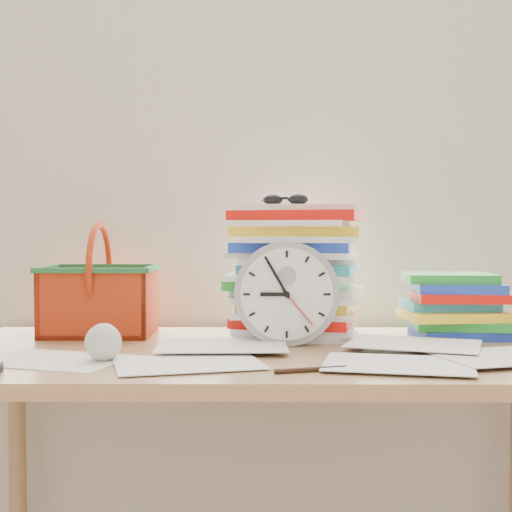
{
  "coord_description": "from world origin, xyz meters",
  "views": [
    {
      "loc": [
        -0.02,
        0.08,
        1.0
      ],
      "look_at": [
        -0.03,
        1.6,
        0.95
      ],
      "focal_mm": 50.0,
      "sensor_mm": 36.0,
      "label": 1
    }
  ],
  "objects_px": {
    "book_stack": "(457,305)",
    "basket": "(100,280)",
    "desk": "(269,384)",
    "paper_stack": "(295,271)",
    "clock": "(286,293)"
  },
  "relations": [
    {
      "from": "desk",
      "to": "clock",
      "type": "relative_size",
      "value": 6.03
    },
    {
      "from": "desk",
      "to": "paper_stack",
      "type": "bearing_deg",
      "value": 70.97
    },
    {
      "from": "clock",
      "to": "basket",
      "type": "xyz_separation_m",
      "value": [
        -0.45,
        0.16,
        0.02
      ]
    },
    {
      "from": "basket",
      "to": "desk",
      "type": "bearing_deg",
      "value": -27.29
    },
    {
      "from": "book_stack",
      "to": "basket",
      "type": "relative_size",
      "value": 0.96
    },
    {
      "from": "paper_stack",
      "to": "basket",
      "type": "relative_size",
      "value": 1.18
    },
    {
      "from": "desk",
      "to": "book_stack",
      "type": "height_order",
      "value": "book_stack"
    },
    {
      "from": "clock",
      "to": "basket",
      "type": "height_order",
      "value": "basket"
    },
    {
      "from": "paper_stack",
      "to": "book_stack",
      "type": "relative_size",
      "value": 1.24
    },
    {
      "from": "desk",
      "to": "paper_stack",
      "type": "height_order",
      "value": "paper_stack"
    },
    {
      "from": "clock",
      "to": "desk",
      "type": "bearing_deg",
      "value": -124.49
    },
    {
      "from": "clock",
      "to": "book_stack",
      "type": "relative_size",
      "value": 0.9
    },
    {
      "from": "paper_stack",
      "to": "basket",
      "type": "bearing_deg",
      "value": 177.53
    },
    {
      "from": "desk",
      "to": "book_stack",
      "type": "relative_size",
      "value": 5.44
    },
    {
      "from": "paper_stack",
      "to": "clock",
      "type": "bearing_deg",
      "value": -101.25
    }
  ]
}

